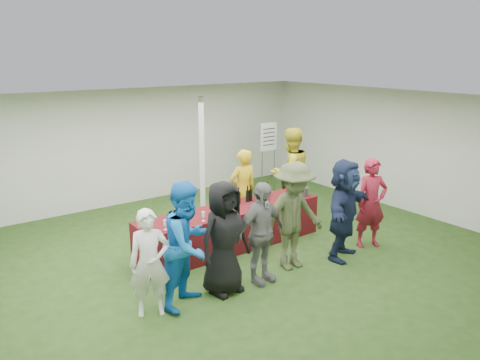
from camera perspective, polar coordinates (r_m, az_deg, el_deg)
ground at (r=8.18m, az=-2.96°, el=-9.92°), size 60.00×60.00×0.00m
tent at (r=8.94m, az=-4.62°, el=1.45°), size 10.00×10.00×10.00m
serving_table at (r=8.62m, az=-1.08°, el=-5.83°), size 3.60×0.80×0.75m
wine_bottles at (r=8.92m, az=1.77°, el=-1.72°), size 0.78×0.12×0.32m
wine_glasses at (r=8.02m, az=-2.50°, el=-3.77°), size 2.80×0.14×0.16m
water_bottle at (r=8.50m, az=-1.62°, el=-2.71°), size 0.07×0.07×0.23m
bar_towel at (r=9.50m, az=6.74°, el=-1.43°), size 0.25×0.18×0.03m
dump_bucket at (r=9.27m, az=7.74°, el=-1.41°), size 0.21×0.21×0.18m
wine_list_sign at (r=11.76m, az=3.51°, el=4.65°), size 0.50×0.03×1.80m
staff_pourer at (r=9.29m, az=0.34°, el=-1.28°), size 0.63×0.43×1.66m
staff_back at (r=10.12m, az=6.15°, el=0.88°), size 1.01×0.82×1.95m
customer_0 at (r=6.47m, az=-10.96°, el=-9.93°), size 0.64×0.54×1.51m
customer_1 at (r=6.60m, az=-6.39°, el=-7.79°), size 1.10×1.02×1.81m
customer_2 at (r=6.89m, az=-1.94°, el=-7.05°), size 0.89×0.63×1.72m
customer_3 at (r=7.20m, az=2.55°, el=-6.49°), size 0.98×0.48×1.62m
customer_4 at (r=7.68m, az=6.50°, el=-4.41°), size 1.20×0.72×1.81m
customer_5 at (r=8.22m, az=12.58°, el=-3.52°), size 1.71×1.13×1.76m
customer_6 at (r=8.84m, az=15.70°, el=-2.74°), size 0.71×0.59×1.66m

